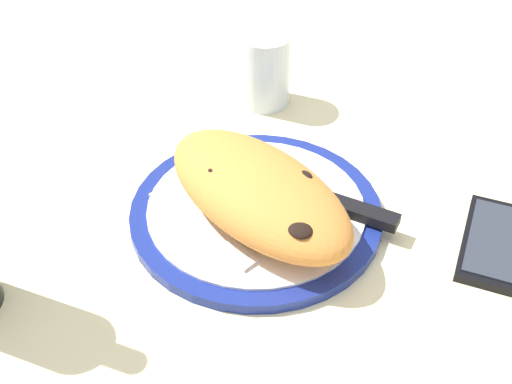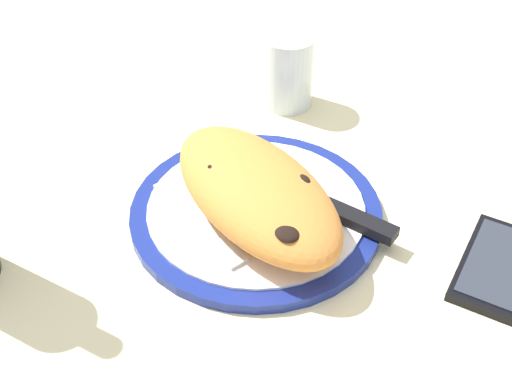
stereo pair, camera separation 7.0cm
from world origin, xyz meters
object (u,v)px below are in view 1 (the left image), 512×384
smartphone (497,243)px  fork (209,235)px  knife (330,203)px  plate (256,212)px  calzone (258,192)px  water_glass (265,74)px

smartphone → fork: bearing=-142.4°
knife → plate: bearing=-142.2°
plate → knife: size_ratio=1.25×
plate → calzone: bearing=-43.5°
calzone → knife: bearing=48.2°
fork → smartphone: 29.72cm
calzone → fork: size_ratio=1.70×
knife → water_glass: (-19.48, 14.03, 2.22)cm
calzone → water_glass: bearing=125.6°
knife → smartphone: 17.68cm
plate → calzone: 4.29cm
knife → smartphone: bearing=22.3°
fork → smartphone: bearing=37.6°
calzone → smartphone: bearing=30.2°
plate → knife: knife is taller
plate → knife: 8.06cm
fork → water_glass: size_ratio=1.59×
plate → calzone: (1.04, -0.98, 4.04)cm
fork → smartphone: size_ratio=1.09×
plate → smartphone: 25.37cm
smartphone → water_glass: (-35.78, 7.35, 3.68)cm
smartphone → plate: bearing=-152.9°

